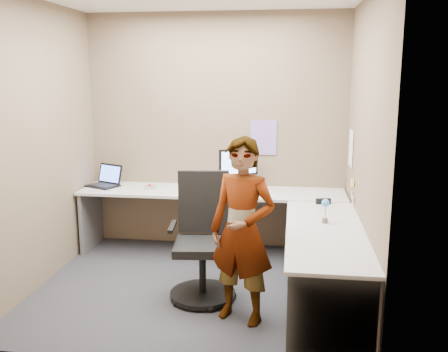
# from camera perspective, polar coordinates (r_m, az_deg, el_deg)

# --- Properties ---
(ground) EXTENTS (3.00, 3.00, 0.00)m
(ground) POSITION_cam_1_polar(r_m,az_deg,el_deg) (4.91, -3.24, -12.60)
(ground) COLOR #242529
(ground) RESTS_ON ground
(wall_back) EXTENTS (3.00, 0.00, 3.00)m
(wall_back) POSITION_cam_1_polar(r_m,az_deg,el_deg) (5.80, -0.92, 5.03)
(wall_back) COLOR brown
(wall_back) RESTS_ON ground
(wall_right) EXTENTS (0.00, 2.70, 2.70)m
(wall_right) POSITION_cam_1_polar(r_m,az_deg,el_deg) (4.49, 15.72, 2.68)
(wall_right) COLOR brown
(wall_right) RESTS_ON ground
(wall_left) EXTENTS (0.00, 2.70, 2.70)m
(wall_left) POSITION_cam_1_polar(r_m,az_deg,el_deg) (5.04, -20.42, 3.32)
(wall_left) COLOR brown
(wall_left) RESTS_ON ground
(desk) EXTENTS (2.98, 2.58, 0.73)m
(desk) POSITION_cam_1_polar(r_m,az_deg,el_deg) (5.01, 2.46, -4.93)
(desk) COLOR #BBBBBB
(desk) RESTS_ON ground
(paper_ream) EXTENTS (0.33, 0.29, 0.06)m
(paper_ream) POSITION_cam_1_polar(r_m,az_deg,el_deg) (5.55, 1.62, -1.48)
(paper_ream) COLOR red
(paper_ream) RESTS_ON desk
(monitor) EXTENTS (0.42, 0.21, 0.42)m
(monitor) POSITION_cam_1_polar(r_m,az_deg,el_deg) (5.51, 1.66, 1.34)
(monitor) COLOR black
(monitor) RESTS_ON paper_ream
(laptop) EXTENTS (0.43, 0.40, 0.25)m
(laptop) POSITION_cam_1_polar(r_m,az_deg,el_deg) (5.98, -13.33, -0.51)
(laptop) COLOR black
(laptop) RESTS_ON desk
(trackball_mouse) EXTENTS (0.12, 0.08, 0.07)m
(trackball_mouse) POSITION_cam_1_polar(r_m,az_deg,el_deg) (5.70, -8.46, -1.28)
(trackball_mouse) COLOR #B7B7BC
(trackball_mouse) RESTS_ON desk
(origami) EXTENTS (0.10, 0.10, 0.06)m
(origami) POSITION_cam_1_polar(r_m,az_deg,el_deg) (5.43, 0.76, -1.74)
(origami) COLOR white
(origami) RESTS_ON desk
(stapler) EXTENTS (0.15, 0.07, 0.05)m
(stapler) POSITION_cam_1_polar(r_m,az_deg,el_deg) (5.11, 11.28, -2.84)
(stapler) COLOR black
(stapler) RESTS_ON desk
(flower) EXTENTS (0.07, 0.07, 0.22)m
(flower) POSITION_cam_1_polar(r_m,az_deg,el_deg) (4.44, 11.52, -3.50)
(flower) COLOR brown
(flower) RESTS_ON desk
(calendar_purple) EXTENTS (0.30, 0.01, 0.40)m
(calendar_purple) POSITION_cam_1_polar(r_m,az_deg,el_deg) (5.74, 4.51, 4.42)
(calendar_purple) COLOR #846BB7
(calendar_purple) RESTS_ON wall_back
(calendar_white) EXTENTS (0.01, 0.28, 0.38)m
(calendar_white) POSITION_cam_1_polar(r_m,az_deg,el_deg) (5.38, 14.30, 3.09)
(calendar_white) COLOR white
(calendar_white) RESTS_ON wall_right
(sticky_note_a) EXTENTS (0.01, 0.07, 0.07)m
(sticky_note_a) POSITION_cam_1_polar(r_m,az_deg,el_deg) (5.09, 14.55, -0.82)
(sticky_note_a) COLOR #F2E059
(sticky_note_a) RESTS_ON wall_right
(sticky_note_b) EXTENTS (0.01, 0.07, 0.07)m
(sticky_note_b) POSITION_cam_1_polar(r_m,az_deg,el_deg) (5.17, 14.42, -2.11)
(sticky_note_b) COLOR pink
(sticky_note_b) RESTS_ON wall_right
(sticky_note_c) EXTENTS (0.01, 0.07, 0.07)m
(sticky_note_c) POSITION_cam_1_polar(r_m,az_deg,el_deg) (5.06, 14.56, -2.65)
(sticky_note_c) COLOR pink
(sticky_note_c) RESTS_ON wall_right
(sticky_note_d) EXTENTS (0.01, 0.07, 0.07)m
(sticky_note_d) POSITION_cam_1_polar(r_m,az_deg,el_deg) (5.25, 14.36, -0.79)
(sticky_note_d) COLOR #F2E059
(sticky_note_d) RESTS_ON wall_right
(office_chair) EXTENTS (0.61, 0.60, 1.12)m
(office_chair) POSITION_cam_1_polar(r_m,az_deg,el_deg) (4.58, -2.43, -8.22)
(office_chair) COLOR black
(office_chair) RESTS_ON ground
(person) EXTENTS (0.65, 0.53, 1.53)m
(person) POSITION_cam_1_polar(r_m,az_deg,el_deg) (4.05, 2.11, -6.32)
(person) COLOR #999399
(person) RESTS_ON ground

